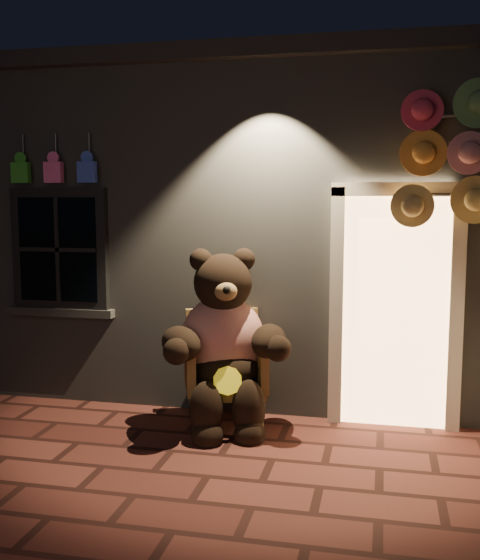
% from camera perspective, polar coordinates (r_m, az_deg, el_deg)
% --- Properties ---
extents(ground, '(60.00, 60.00, 0.00)m').
position_cam_1_polar(ground, '(5.07, -2.89, -16.71)').
color(ground, '#582821').
rests_on(ground, ground).
extents(shop_building, '(7.30, 5.95, 3.51)m').
position_cam_1_polar(shop_building, '(8.56, 4.16, 4.98)').
color(shop_building, slate).
rests_on(shop_building, ground).
extents(wicker_armchair, '(0.87, 0.83, 1.03)m').
position_cam_1_polar(wicker_armchair, '(6.03, -1.40, -7.64)').
color(wicker_armchair, olive).
rests_on(wicker_armchair, ground).
extents(teddy_bear, '(1.15, 1.08, 1.68)m').
position_cam_1_polar(teddy_bear, '(5.85, -1.43, -5.59)').
color(teddy_bear, red).
rests_on(teddy_bear, ground).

